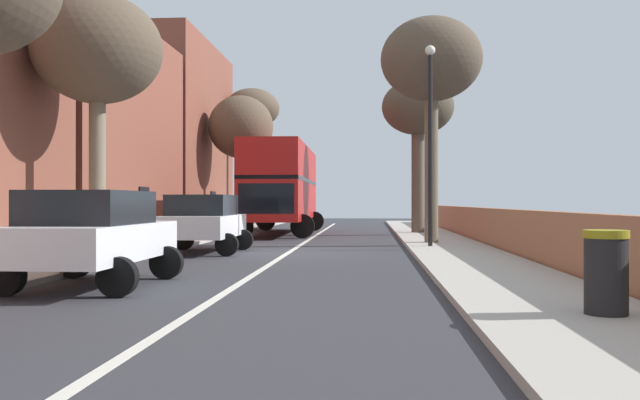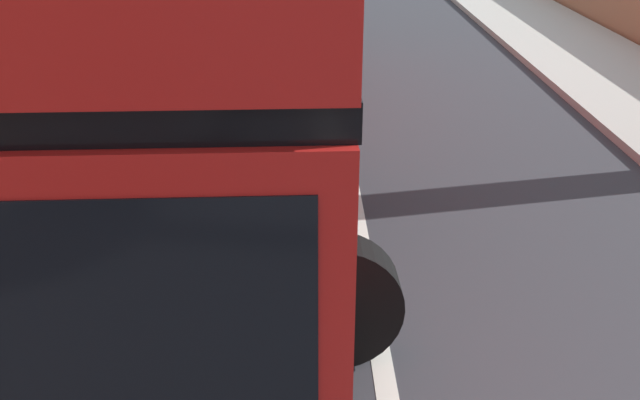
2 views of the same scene
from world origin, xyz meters
The scene contains 0 objects.
Camera 2 is at (-0.57, 3.83, 3.30)m, focal length 37.38 mm.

